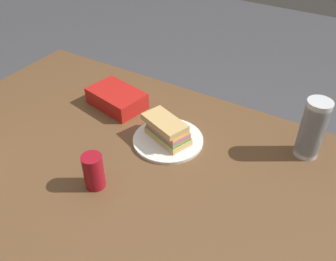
% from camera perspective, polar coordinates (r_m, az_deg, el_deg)
% --- Properties ---
extents(dining_table, '(1.74, 1.04, 0.77)m').
position_cam_1_polar(dining_table, '(1.33, -4.74, -7.67)').
color(dining_table, brown).
rests_on(dining_table, ground_plane).
extents(paper_plate, '(0.26, 0.26, 0.01)m').
position_cam_1_polar(paper_plate, '(1.35, 0.00, -1.47)').
color(paper_plate, white).
rests_on(paper_plate, dining_table).
extents(sandwich, '(0.20, 0.14, 0.08)m').
position_cam_1_polar(sandwich, '(1.32, -0.16, 0.14)').
color(sandwich, '#DBB26B').
rests_on(sandwich, paper_plate).
extents(soda_can_red, '(0.07, 0.07, 0.12)m').
position_cam_1_polar(soda_can_red, '(1.17, -11.54, -6.26)').
color(soda_can_red, maroon).
rests_on(soda_can_red, dining_table).
extents(chip_bag, '(0.25, 0.19, 0.07)m').
position_cam_1_polar(chip_bag, '(1.54, -8.01, 4.98)').
color(chip_bag, red).
rests_on(chip_bag, dining_table).
extents(plastic_cup_stack, '(0.08, 0.08, 0.22)m').
position_cam_1_polar(plastic_cup_stack, '(1.33, 21.62, 0.24)').
color(plastic_cup_stack, silver).
rests_on(plastic_cup_stack, dining_table).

